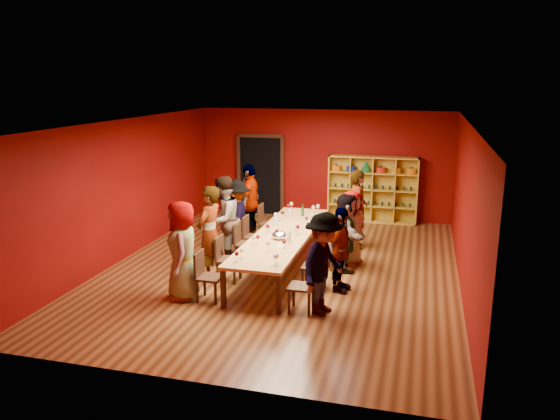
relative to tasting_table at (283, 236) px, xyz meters
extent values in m
cube|color=#522D15|center=(0.00, 0.00, -0.71)|extent=(7.10, 9.10, 0.02)
cube|color=#5F0604|center=(0.00, 4.51, 0.80)|extent=(7.10, 0.02, 3.00)
cube|color=#5F0604|center=(0.00, -4.51, 0.80)|extent=(7.10, 0.02, 3.00)
cube|color=#5F0604|center=(-3.51, 0.00, 0.80)|extent=(0.02, 9.10, 3.00)
cube|color=#5F0604|center=(3.51, 0.00, 0.80)|extent=(0.02, 9.10, 3.00)
cube|color=silver|center=(0.00, 0.00, 2.31)|extent=(7.10, 9.10, 0.02)
cube|color=tan|center=(0.00, 0.00, 0.02)|extent=(1.10, 4.50, 0.06)
cube|color=black|center=(-0.49, -2.17, -0.35)|extent=(0.08, 0.08, 0.69)
cube|color=black|center=(-0.49, 2.17, -0.35)|extent=(0.08, 0.08, 0.69)
cube|color=black|center=(0.49, -2.17, -0.35)|extent=(0.08, 0.08, 0.69)
cube|color=black|center=(0.49, 2.17, -0.35)|extent=(0.08, 0.08, 0.69)
cube|color=black|center=(-1.80, 4.44, 0.40)|extent=(1.20, 0.14, 2.20)
cube|color=black|center=(-1.80, 4.37, 1.55)|extent=(1.32, 0.06, 0.10)
cube|color=black|center=(-2.45, 4.37, 0.40)|extent=(0.10, 0.06, 2.20)
cube|color=black|center=(-1.15, 4.37, 0.40)|extent=(0.10, 0.06, 2.20)
cube|color=gold|center=(0.22, 4.28, 0.20)|extent=(0.04, 0.40, 1.80)
cube|color=gold|center=(2.58, 4.28, 0.20)|extent=(0.04, 0.40, 1.80)
cube|color=gold|center=(1.40, 4.28, 1.08)|extent=(2.40, 0.40, 0.04)
cube|color=gold|center=(1.40, 4.28, -0.68)|extent=(2.40, 0.40, 0.04)
cube|color=gold|center=(1.40, 4.47, 0.20)|extent=(2.40, 0.02, 1.80)
cube|color=gold|center=(1.40, 4.28, -0.25)|extent=(2.36, 0.38, 0.03)
cube|color=gold|center=(1.40, 4.28, 0.20)|extent=(2.36, 0.38, 0.03)
cube|color=gold|center=(1.40, 4.28, 0.65)|extent=(2.36, 0.38, 0.03)
cube|color=gold|center=(0.80, 4.28, 0.20)|extent=(0.03, 0.38, 1.76)
cube|color=gold|center=(1.40, 4.28, 0.20)|extent=(0.03, 0.38, 1.76)
cube|color=gold|center=(2.00, 4.28, 0.20)|extent=(0.03, 0.38, 1.76)
cylinder|color=orange|center=(0.40, 4.28, 0.74)|extent=(0.26, 0.26, 0.15)
sphere|color=black|center=(0.40, 4.28, 0.84)|extent=(0.05, 0.05, 0.05)
cylinder|color=navy|center=(0.80, 4.28, 0.74)|extent=(0.26, 0.26, 0.15)
sphere|color=black|center=(0.80, 4.28, 0.84)|extent=(0.05, 0.05, 0.05)
cylinder|color=#175F33|center=(1.20, 4.28, 0.71)|extent=(0.26, 0.26, 0.08)
cone|color=#175F33|center=(1.20, 4.28, 0.86)|extent=(0.24, 0.24, 0.22)
cylinder|color=#B52414|center=(1.60, 4.28, 0.74)|extent=(0.26, 0.26, 0.15)
sphere|color=black|center=(1.60, 4.28, 0.84)|extent=(0.05, 0.05, 0.05)
cylinder|color=orange|center=(2.00, 4.28, 0.74)|extent=(0.26, 0.26, 0.15)
sphere|color=black|center=(2.00, 4.28, 0.84)|extent=(0.05, 0.05, 0.05)
cylinder|color=orange|center=(2.40, 4.28, 0.74)|extent=(0.26, 0.26, 0.15)
sphere|color=black|center=(2.40, 4.28, 0.84)|extent=(0.05, 0.05, 0.05)
cylinder|color=#1B3121|center=(0.38, 4.28, -0.18)|extent=(0.07, 0.07, 0.10)
cylinder|color=#1B3121|center=(0.56, 4.28, -0.18)|extent=(0.07, 0.07, 0.10)
cylinder|color=#1B3121|center=(0.75, 4.28, -0.18)|extent=(0.07, 0.07, 0.10)
cylinder|color=#1B3121|center=(0.93, 4.28, -0.18)|extent=(0.07, 0.07, 0.10)
cylinder|color=#1B3121|center=(1.12, 4.28, -0.18)|extent=(0.07, 0.07, 0.10)
cylinder|color=#1B3121|center=(1.30, 4.28, -0.18)|extent=(0.07, 0.07, 0.10)
cylinder|color=#1B3121|center=(1.49, 4.28, -0.18)|extent=(0.07, 0.07, 0.10)
cylinder|color=#1B3121|center=(1.67, 4.28, -0.18)|extent=(0.07, 0.07, 0.10)
cylinder|color=#1B3121|center=(1.86, 4.28, -0.18)|extent=(0.07, 0.07, 0.10)
cylinder|color=#1B3121|center=(2.04, 4.28, -0.18)|extent=(0.07, 0.07, 0.10)
cylinder|color=#1B3121|center=(2.23, 4.28, -0.18)|extent=(0.07, 0.07, 0.10)
cylinder|color=#1B3121|center=(2.42, 4.28, -0.18)|extent=(0.07, 0.07, 0.10)
cylinder|color=#1B3121|center=(0.38, 4.28, 0.27)|extent=(0.07, 0.07, 0.10)
cylinder|color=#1B3121|center=(0.56, 4.28, 0.27)|extent=(0.07, 0.07, 0.10)
cylinder|color=#1B3121|center=(0.75, 4.28, 0.27)|extent=(0.07, 0.07, 0.10)
cylinder|color=#1B3121|center=(0.93, 4.28, 0.27)|extent=(0.07, 0.07, 0.10)
cylinder|color=#1B3121|center=(1.12, 4.28, 0.27)|extent=(0.07, 0.07, 0.10)
cylinder|color=#1B3121|center=(1.30, 4.28, 0.27)|extent=(0.07, 0.07, 0.10)
cylinder|color=#1B3121|center=(1.49, 4.28, 0.27)|extent=(0.07, 0.07, 0.10)
cylinder|color=#1B3121|center=(1.67, 4.28, 0.27)|extent=(0.07, 0.07, 0.10)
cylinder|color=#1B3121|center=(1.86, 4.28, 0.27)|extent=(0.07, 0.07, 0.10)
cylinder|color=#1B3121|center=(2.04, 4.28, 0.27)|extent=(0.07, 0.07, 0.10)
cylinder|color=#1B3121|center=(2.23, 4.28, 0.27)|extent=(0.07, 0.07, 0.10)
cylinder|color=#1B3121|center=(2.42, 4.28, 0.27)|extent=(0.07, 0.07, 0.10)
cube|color=black|center=(-0.83, -1.94, -0.27)|extent=(0.42, 0.42, 0.04)
cube|color=black|center=(-1.02, -1.94, -0.03)|extent=(0.04, 0.40, 0.44)
cube|color=black|center=(-1.00, -2.11, -0.49)|extent=(0.04, 0.04, 0.41)
cube|color=black|center=(-0.66, -2.11, -0.49)|extent=(0.04, 0.04, 0.41)
cube|color=black|center=(-1.00, -1.77, -0.49)|extent=(0.04, 0.04, 0.41)
cube|color=black|center=(-0.66, -1.77, -0.49)|extent=(0.04, 0.04, 0.41)
imported|color=#525257|center=(-1.33, -1.94, 0.19)|extent=(0.76, 0.98, 1.77)
cube|color=black|center=(-0.83, -0.96, -0.27)|extent=(0.42, 0.42, 0.04)
cube|color=black|center=(-1.02, -0.96, -0.03)|extent=(0.04, 0.40, 0.44)
cube|color=black|center=(-1.00, -1.13, -0.49)|extent=(0.04, 0.04, 0.41)
cube|color=black|center=(-0.66, -1.13, -0.49)|extent=(0.04, 0.04, 0.41)
cube|color=black|center=(-1.00, -0.79, -0.49)|extent=(0.04, 0.04, 0.41)
cube|color=black|center=(-0.66, -0.79, -0.49)|extent=(0.04, 0.04, 0.41)
imported|color=#4E4E53|center=(-1.21, -0.96, 0.23)|extent=(0.59, 0.74, 1.86)
cube|color=black|center=(-0.83, 0.10, -0.27)|extent=(0.42, 0.42, 0.04)
cube|color=black|center=(-1.02, 0.10, -0.03)|extent=(0.04, 0.40, 0.44)
cube|color=black|center=(-1.00, -0.07, -0.49)|extent=(0.04, 0.04, 0.41)
cube|color=black|center=(-0.66, -0.07, -0.49)|extent=(0.04, 0.04, 0.41)
cube|color=black|center=(-1.00, 0.27, -0.49)|extent=(0.04, 0.04, 0.41)
cube|color=black|center=(-0.66, 0.27, -0.49)|extent=(0.04, 0.04, 0.41)
imported|color=#5E7FC2|center=(-1.33, 0.10, 0.23)|extent=(0.69, 0.99, 1.86)
cube|color=black|center=(-0.83, 0.65, -0.27)|extent=(0.42, 0.42, 0.04)
cube|color=black|center=(-1.02, 0.65, -0.03)|extent=(0.04, 0.40, 0.44)
cube|color=black|center=(-1.00, 0.48, -0.49)|extent=(0.04, 0.04, 0.41)
cube|color=black|center=(-0.66, 0.48, -0.49)|extent=(0.04, 0.04, 0.41)
cube|color=black|center=(-1.00, 0.82, -0.49)|extent=(0.04, 0.04, 0.41)
cube|color=black|center=(-0.66, 0.82, -0.49)|extent=(0.04, 0.04, 0.41)
imported|color=#151E3C|center=(-1.24, 0.65, 0.14)|extent=(0.66, 1.16, 1.68)
cube|color=black|center=(-0.83, 1.81, -0.27)|extent=(0.42, 0.42, 0.04)
cube|color=black|center=(-1.02, 1.81, -0.03)|extent=(0.04, 0.40, 0.44)
cube|color=black|center=(-1.00, 1.64, -0.49)|extent=(0.04, 0.04, 0.41)
cube|color=black|center=(-0.66, 1.64, -0.49)|extent=(0.04, 0.04, 0.41)
cube|color=black|center=(-1.00, 1.98, -0.49)|extent=(0.04, 0.04, 0.41)
cube|color=black|center=(-0.66, 1.98, -0.49)|extent=(0.04, 0.04, 0.41)
imported|color=white|center=(-1.29, 1.81, 0.23)|extent=(0.51, 1.09, 1.86)
cube|color=black|center=(0.83, -1.96, -0.27)|extent=(0.42, 0.42, 0.04)
cube|color=black|center=(1.02, -1.96, -0.03)|extent=(0.04, 0.40, 0.44)
cube|color=black|center=(0.66, -2.13, -0.49)|extent=(0.04, 0.04, 0.41)
cube|color=black|center=(1.00, -2.13, -0.49)|extent=(0.04, 0.04, 0.41)
cube|color=black|center=(0.66, -1.79, -0.49)|extent=(0.04, 0.04, 0.41)
cube|color=black|center=(1.00, -1.79, -0.49)|extent=(0.04, 0.04, 0.41)
imported|color=#121433|center=(1.20, -1.96, 0.17)|extent=(0.78, 1.21, 1.74)
cube|color=black|center=(0.83, -0.92, -0.27)|extent=(0.42, 0.42, 0.04)
cube|color=black|center=(1.02, -0.92, -0.03)|extent=(0.04, 0.40, 0.44)
cube|color=black|center=(0.66, -1.09, -0.49)|extent=(0.04, 0.04, 0.41)
cube|color=black|center=(1.00, -1.09, -0.49)|extent=(0.04, 0.04, 0.41)
cube|color=black|center=(0.66, -0.75, -0.49)|extent=(0.04, 0.04, 0.41)
cube|color=black|center=(1.00, -0.75, -0.49)|extent=(0.04, 0.04, 0.41)
imported|color=#16193D|center=(1.31, -0.92, 0.09)|extent=(0.60, 0.99, 1.58)
cube|color=black|center=(0.83, 0.25, -0.27)|extent=(0.42, 0.42, 0.04)
cube|color=black|center=(1.02, 0.25, -0.03)|extent=(0.04, 0.40, 0.44)
cube|color=black|center=(0.66, 0.08, -0.49)|extent=(0.04, 0.04, 0.41)
cube|color=black|center=(1.00, 0.08, -0.49)|extent=(0.04, 0.04, 0.41)
cube|color=black|center=(0.66, 0.42, -0.49)|extent=(0.04, 0.04, 0.41)
cube|color=black|center=(1.00, 0.42, -0.49)|extent=(0.04, 0.04, 0.41)
imported|color=silver|center=(1.26, 0.25, 0.10)|extent=(0.84, 1.55, 1.61)
cube|color=black|center=(0.83, 0.66, -0.27)|extent=(0.42, 0.42, 0.04)
cube|color=black|center=(1.02, 0.66, -0.03)|extent=(0.04, 0.40, 0.44)
cube|color=black|center=(0.66, 0.49, -0.49)|extent=(0.04, 0.04, 0.41)
cube|color=black|center=(1.00, 0.49, -0.49)|extent=(0.04, 0.04, 0.41)
cube|color=black|center=(0.66, 0.83, -0.49)|extent=(0.04, 0.04, 0.41)
cube|color=black|center=(1.00, 0.83, -0.49)|extent=(0.04, 0.04, 0.41)
imported|color=pink|center=(1.31, 0.66, 0.09)|extent=(0.69, 0.87, 1.58)
cube|color=black|center=(0.83, 1.84, -0.27)|extent=(0.42, 0.42, 0.04)
cube|color=black|center=(1.02, 1.84, -0.03)|extent=(0.04, 0.40, 0.44)
cube|color=black|center=(0.66, 1.67, -0.49)|extent=(0.04, 0.04, 0.41)
cube|color=black|center=(1.00, 1.67, -0.49)|extent=(0.04, 0.04, 0.41)
cube|color=black|center=(0.66, 2.01, -0.49)|extent=(0.04, 0.04, 0.41)
cube|color=black|center=(1.00, 2.01, -0.49)|extent=(0.04, 0.04, 0.41)
imported|color=#C28290|center=(1.31, 1.84, 0.21)|extent=(0.64, 0.76, 1.82)
cylinder|color=silver|center=(0.28, -1.00, 0.05)|extent=(0.06, 0.06, 0.01)
cylinder|color=silver|center=(0.28, -1.00, 0.11)|extent=(0.01, 0.01, 0.10)
ellipsoid|color=#45070B|center=(0.28, -1.00, 0.19)|extent=(0.08, 0.08, 0.09)
cylinder|color=silver|center=(0.37, 1.85, 0.06)|extent=(0.07, 0.07, 0.01)
cylinder|color=silver|center=(0.37, 1.85, 0.12)|extent=(0.01, 0.01, 0.12)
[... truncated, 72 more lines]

